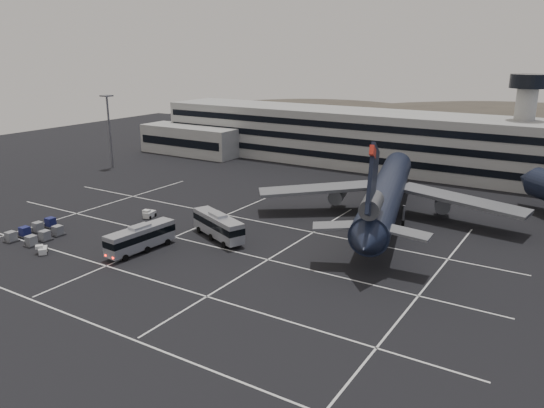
# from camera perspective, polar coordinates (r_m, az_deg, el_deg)

# --- Properties ---
(ground) EXTENTS (260.00, 260.00, 0.00)m
(ground) POSITION_cam_1_polar(r_m,az_deg,el_deg) (80.69, -9.22, -5.13)
(ground) COLOR black
(ground) RESTS_ON ground
(lane_markings) EXTENTS (90.00, 55.62, 0.01)m
(lane_markings) POSITION_cam_1_polar(r_m,az_deg,el_deg) (80.60, -8.37, -5.11)
(lane_markings) COLOR silver
(lane_markings) RESTS_ON ground
(terminal) EXTENTS (125.00, 26.00, 24.00)m
(terminal) POSITION_cam_1_polar(r_m,az_deg,el_deg) (139.56, 9.31, 6.94)
(terminal) COLOR gray
(terminal) RESTS_ON ground
(hills) EXTENTS (352.00, 180.00, 44.00)m
(hills) POSITION_cam_1_polar(r_m,az_deg,el_deg) (231.94, 23.63, 4.72)
(hills) COLOR #38332B
(hills) RESTS_ON ground
(lightpole_left) EXTENTS (2.40, 2.40, 18.28)m
(lightpole_left) POSITION_cam_1_polar(r_m,az_deg,el_deg) (140.18, -17.16, 8.49)
(lightpole_left) COLOR slate
(lightpole_left) RESTS_ON ground
(trijet_main) EXTENTS (45.91, 56.93, 18.08)m
(trijet_main) POSITION_cam_1_polar(r_m,az_deg,el_deg) (93.92, 12.21, 1.17)
(trijet_main) COLOR black
(trijet_main) RESTS_ON ground
(bus_near) EXTENTS (3.67, 11.76, 4.09)m
(bus_near) POSITION_cam_1_polar(r_m,az_deg,el_deg) (81.69, -13.95, -3.46)
(bus_near) COLOR #9FA1A7
(bus_near) RESTS_ON ground
(bus_far) EXTENTS (12.13, 7.36, 4.25)m
(bus_far) POSITION_cam_1_polar(r_m,az_deg,el_deg) (84.82, -5.81, -2.25)
(bus_far) COLOR #9FA1A7
(bus_far) RESTS_ON ground
(tug_a) EXTENTS (1.96, 2.68, 1.56)m
(tug_a) POSITION_cam_1_polar(r_m,az_deg,el_deg) (97.86, -13.07, -1.05)
(tug_a) COLOR silver
(tug_a) RESTS_ON ground
(tug_b) EXTENTS (2.37, 2.25, 1.32)m
(tug_b) POSITION_cam_1_polar(r_m,az_deg,el_deg) (85.84, -23.42, -4.57)
(tug_b) COLOR silver
(tug_b) RESTS_ON ground
(uld_cluster) EXTENTS (7.29, 10.03, 1.63)m
(uld_cluster) POSITION_cam_1_polar(r_m,az_deg,el_deg) (93.77, -23.95, -2.77)
(uld_cluster) COLOR #2D2D30
(uld_cluster) RESTS_ON ground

